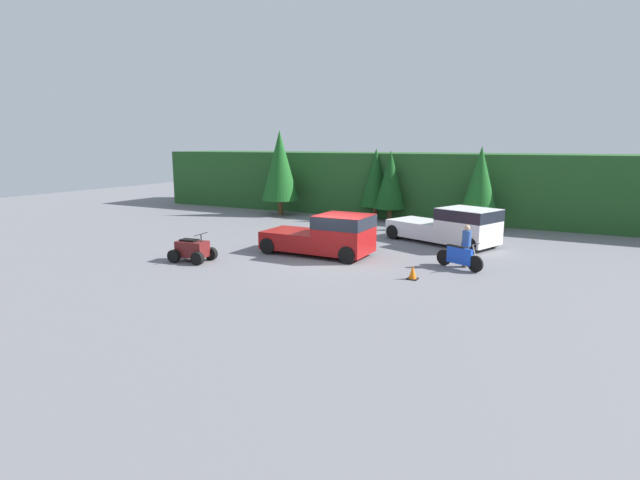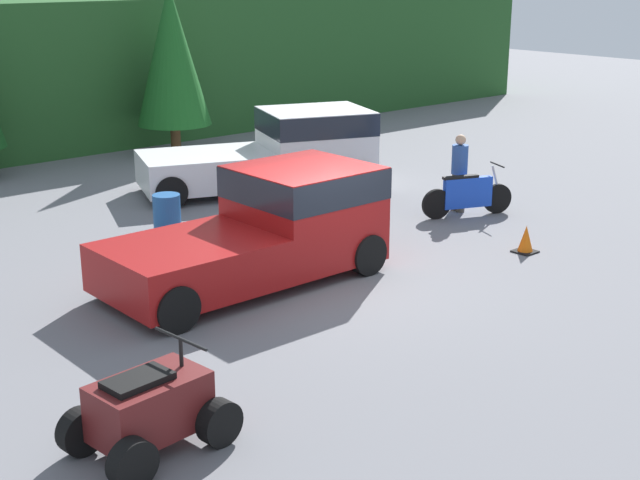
% 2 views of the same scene
% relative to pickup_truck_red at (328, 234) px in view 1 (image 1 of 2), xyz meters
% --- Properties ---
extents(ground_plane, '(80.00, 80.00, 0.00)m').
position_rel_pickup_truck_red_xyz_m(ground_plane, '(0.68, -0.86, -1.02)').
color(ground_plane, slate).
extents(hillside_backdrop, '(44.00, 6.00, 4.46)m').
position_rel_pickup_truck_red_xyz_m(hillside_backdrop, '(0.68, 15.14, 1.21)').
color(hillside_backdrop, '#235123').
rests_on(hillside_backdrop, ground_plane).
extents(tree_left, '(2.67, 2.67, 6.06)m').
position_rel_pickup_truck_red_xyz_m(tree_left, '(-9.25, 10.40, 2.55)').
color(tree_left, brown).
rests_on(tree_left, ground_plane).
extents(tree_mid_left, '(2.12, 2.12, 4.82)m').
position_rel_pickup_truck_red_xyz_m(tree_mid_left, '(-2.51, 12.02, 1.81)').
color(tree_mid_left, brown).
rests_on(tree_mid_left, ground_plane).
extents(tree_mid_right, '(2.06, 2.06, 4.69)m').
position_rel_pickup_truck_red_xyz_m(tree_mid_right, '(-1.23, 11.45, 1.74)').
color(tree_mid_right, brown).
rests_on(tree_mid_right, ground_plane).
extents(tree_right, '(2.20, 2.20, 4.99)m').
position_rel_pickup_truck_red_xyz_m(tree_right, '(4.71, 10.66, 1.92)').
color(tree_right, brown).
rests_on(tree_right, ground_plane).
extents(pickup_truck_red, '(5.12, 2.31, 1.96)m').
position_rel_pickup_truck_red_xyz_m(pickup_truck_red, '(0.00, 0.00, 0.00)').
color(pickup_truck_red, maroon).
rests_on(pickup_truck_red, ground_plane).
extents(pickup_truck_second, '(6.19, 4.13, 1.96)m').
position_rel_pickup_truck_red_xyz_m(pickup_truck_second, '(4.47, 5.22, 0.00)').
color(pickup_truck_second, white).
rests_on(pickup_truck_second, ground_plane).
extents(dirt_bike, '(2.10, 1.02, 1.16)m').
position_rel_pickup_truck_red_xyz_m(dirt_bike, '(5.93, 0.36, -0.54)').
color(dirt_bike, black).
rests_on(dirt_bike, ground_plane).
extents(quad_atv, '(1.92, 1.41, 1.27)m').
position_rel_pickup_truck_red_xyz_m(quad_atv, '(-4.78, -3.83, -0.53)').
color(quad_atv, black).
rests_on(quad_atv, ground_plane).
extents(rider_person, '(0.42, 0.42, 1.79)m').
position_rel_pickup_truck_red_xyz_m(rider_person, '(6.10, 0.78, -0.05)').
color(rider_person, brown).
rests_on(rider_person, ground_plane).
extents(traffic_cone, '(0.42, 0.42, 0.55)m').
position_rel_pickup_truck_red_xyz_m(traffic_cone, '(4.73, -2.14, -0.77)').
color(traffic_cone, black).
rests_on(traffic_cone, ground_plane).
extents(steel_barrel, '(0.58, 0.58, 0.88)m').
position_rel_pickup_truck_red_xyz_m(steel_barrel, '(0.00, 3.54, -0.58)').
color(steel_barrel, '#1E5193').
rests_on(steel_barrel, ground_plane).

